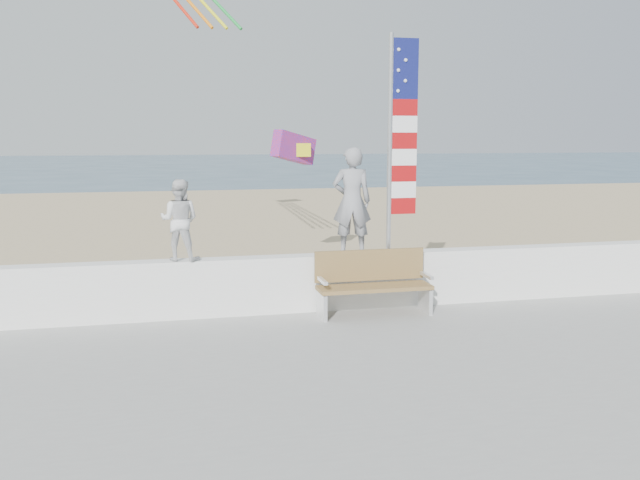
# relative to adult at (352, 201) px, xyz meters

# --- Properties ---
(ground) EXTENTS (220.00, 220.00, 0.00)m
(ground) POSITION_rel_adult_xyz_m (-0.77, -2.00, -1.94)
(ground) COLOR #324E64
(ground) RESTS_ON ground
(sand) EXTENTS (90.00, 40.00, 0.08)m
(sand) POSITION_rel_adult_xyz_m (-0.77, 7.00, -1.90)
(sand) COLOR tan
(sand) RESTS_ON ground
(seawall) EXTENTS (30.00, 0.35, 0.90)m
(seawall) POSITION_rel_adult_xyz_m (-0.77, 0.00, -1.31)
(seawall) COLOR white
(seawall) RESTS_ON boardwalk
(adult) EXTENTS (0.69, 0.51, 1.72)m
(adult) POSITION_rel_adult_xyz_m (0.00, 0.00, 0.00)
(adult) COLOR gray
(adult) RESTS_ON seawall
(child) EXTENTS (0.72, 0.64, 1.24)m
(child) POSITION_rel_adult_xyz_m (-2.73, 0.00, -0.24)
(child) COLOR silver
(child) RESTS_ON seawall
(bench) EXTENTS (1.80, 0.57, 1.00)m
(bench) POSITION_rel_adult_xyz_m (0.22, -0.45, -1.25)
(bench) COLOR olive
(bench) RESTS_ON boardwalk
(flag) EXTENTS (0.50, 0.08, 3.50)m
(flag) POSITION_rel_adult_xyz_m (0.75, -0.00, 1.05)
(flag) COLOR silver
(flag) RESTS_ON seawall
(parafoil_kite) EXTENTS (1.10, 0.84, 0.77)m
(parafoil_kite) POSITION_rel_adult_xyz_m (-0.14, 4.06, 0.78)
(parafoil_kite) COLOR red
(parafoil_kite) RESTS_ON ground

